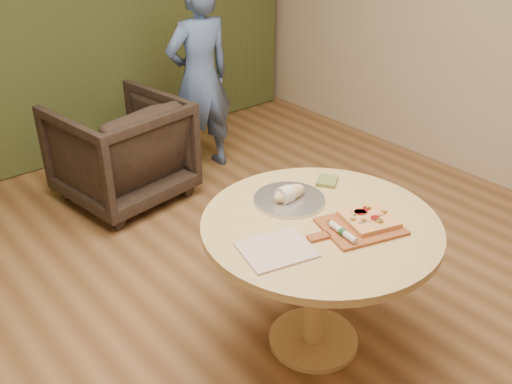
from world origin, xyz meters
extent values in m
cube|color=brown|center=(0.00, 0.00, -0.01)|extent=(5.00, 6.00, 0.02)
cylinder|color=tan|center=(0.12, -0.07, 0.01)|extent=(0.47, 0.47, 0.03)
cylinder|color=tan|center=(0.12, -0.07, 0.35)|extent=(0.11, 0.11, 0.68)
cylinder|color=tan|center=(0.12, -0.07, 0.73)|extent=(1.13, 1.13, 0.04)
cube|color=#9A4B27|center=(0.22, -0.23, 0.76)|extent=(0.42, 0.37, 0.01)
cube|color=#9A4B27|center=(0.01, -0.17, 0.76)|extent=(0.11, 0.08, 0.01)
cube|color=#E8A25A|center=(0.28, -0.23, 0.78)|extent=(0.27, 0.27, 0.02)
cylinder|color=#650C0C|center=(0.27, -0.17, 0.79)|extent=(0.04, 0.04, 0.00)
cylinder|color=#650C0C|center=(0.29, -0.18, 0.79)|extent=(0.04, 0.04, 0.00)
cylinder|color=#650C0C|center=(0.29, -0.26, 0.79)|extent=(0.05, 0.05, 0.00)
cylinder|color=#650C0C|center=(0.28, -0.17, 0.79)|extent=(0.06, 0.06, 0.00)
cylinder|color=#650C0C|center=(0.33, -0.17, 0.79)|extent=(0.04, 0.04, 0.00)
cube|color=#B59044|center=(0.20, -0.20, 0.79)|extent=(0.02, 0.02, 0.01)
cube|color=#B59044|center=(0.29, -0.29, 0.79)|extent=(0.03, 0.03, 0.01)
cube|color=#B59044|center=(0.28, -0.29, 0.79)|extent=(0.02, 0.02, 0.01)
cube|color=#B59044|center=(0.23, -0.23, 0.79)|extent=(0.02, 0.02, 0.01)
cube|color=#B59044|center=(0.34, -0.17, 0.79)|extent=(0.03, 0.03, 0.01)
cube|color=#B59044|center=(0.36, -0.25, 0.79)|extent=(0.02, 0.02, 0.01)
cube|color=#336518|center=(0.34, -0.26, 0.79)|extent=(0.01, 0.01, 0.00)
cube|color=#336518|center=(0.24, -0.18, 0.79)|extent=(0.01, 0.01, 0.00)
cube|color=#336518|center=(0.21, -0.19, 0.79)|extent=(0.01, 0.01, 0.00)
cube|color=#336518|center=(0.24, -0.17, 0.79)|extent=(0.01, 0.01, 0.00)
cube|color=#336518|center=(0.28, -0.20, 0.79)|extent=(0.01, 0.01, 0.00)
cube|color=#336518|center=(0.27, -0.27, 0.79)|extent=(0.01, 0.01, 0.00)
cube|color=#336518|center=(0.22, -0.25, 0.79)|extent=(0.01, 0.01, 0.00)
cube|color=#336518|center=(0.28, -0.29, 0.79)|extent=(0.01, 0.01, 0.00)
cube|color=#A45775|center=(0.25, -0.15, 0.79)|extent=(0.03, 0.02, 0.00)
cube|color=#A45775|center=(0.33, -0.25, 0.79)|extent=(0.02, 0.03, 0.00)
cube|color=#A45775|center=(0.25, -0.25, 0.79)|extent=(0.02, 0.03, 0.00)
cube|color=#A45775|center=(0.21, -0.24, 0.79)|extent=(0.03, 0.01, 0.00)
cylinder|color=beige|center=(0.10, -0.23, 0.78)|extent=(0.05, 0.17, 0.03)
cylinder|color=#194C26|center=(0.10, -0.23, 0.78)|extent=(0.04, 0.03, 0.03)
cube|color=silver|center=(0.11, -0.14, 0.78)|extent=(0.02, 0.04, 0.00)
cube|color=white|center=(-0.19, -0.12, 0.76)|extent=(0.35, 0.32, 0.01)
cylinder|color=silver|center=(0.14, 0.17, 0.75)|extent=(0.35, 0.35, 0.01)
cylinder|color=silver|center=(0.14, 0.17, 0.76)|extent=(0.36, 0.36, 0.02)
ellipsoid|color=#DDBD87|center=(0.14, 0.17, 0.79)|extent=(0.19, 0.08, 0.07)
cylinder|color=beige|center=(0.11, 0.17, 0.79)|extent=(0.06, 0.09, 0.09)
cube|color=#4E5E2A|center=(0.42, 0.18, 0.76)|extent=(0.16, 0.15, 0.02)
imported|color=black|center=(0.12, 1.96, 0.43)|extent=(0.93, 0.89, 0.86)
imported|color=#435B8C|center=(0.88, 2.00, 0.77)|extent=(0.59, 0.40, 1.55)
camera|label=1|loc=(-1.56, -1.62, 2.17)|focal=40.00mm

